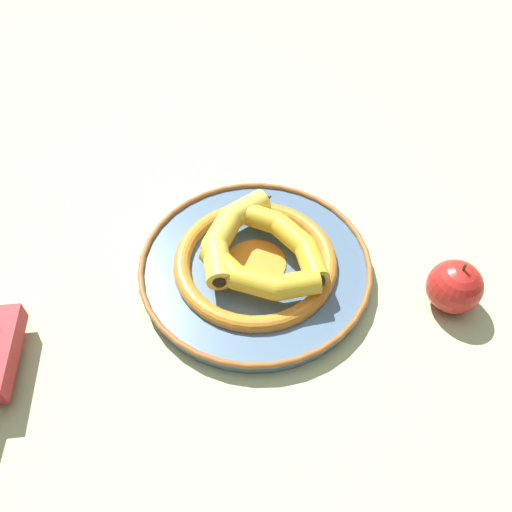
{
  "coord_description": "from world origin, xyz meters",
  "views": [
    {
      "loc": [
        0.28,
        0.41,
        0.61
      ],
      "look_at": [
        0.04,
        0.0,
        0.04
      ],
      "focal_mm": 35.0,
      "sensor_mm": 36.0,
      "label": 1
    }
  ],
  "objects_px": {
    "banana_a": "(289,240)",
    "banana_b": "(230,232)",
    "apple": "(454,287)",
    "banana_c": "(256,277)",
    "decorative_bowl": "(256,266)"
  },
  "relations": [
    {
      "from": "banana_b",
      "to": "apple",
      "type": "bearing_deg",
      "value": 96.16
    },
    {
      "from": "banana_a",
      "to": "banana_c",
      "type": "bearing_deg",
      "value": 104.61
    },
    {
      "from": "banana_c",
      "to": "apple",
      "type": "bearing_deg",
      "value": 17.58
    },
    {
      "from": "apple",
      "to": "banana_a",
      "type": "bearing_deg",
      "value": -47.81
    },
    {
      "from": "decorative_bowl",
      "to": "banana_a",
      "type": "relative_size",
      "value": 1.81
    },
    {
      "from": "decorative_bowl",
      "to": "apple",
      "type": "bearing_deg",
      "value": 138.87
    },
    {
      "from": "banana_a",
      "to": "banana_b",
      "type": "bearing_deg",
      "value": 40.96
    },
    {
      "from": "decorative_bowl",
      "to": "banana_b",
      "type": "bearing_deg",
      "value": -70.95
    },
    {
      "from": "banana_a",
      "to": "banana_b",
      "type": "relative_size",
      "value": 1.14
    },
    {
      "from": "banana_a",
      "to": "apple",
      "type": "height_order",
      "value": "apple"
    },
    {
      "from": "decorative_bowl",
      "to": "banana_b",
      "type": "xyz_separation_m",
      "value": [
        0.02,
        -0.05,
        0.04
      ]
    },
    {
      "from": "banana_a",
      "to": "banana_b",
      "type": "height_order",
      "value": "banana_b"
    },
    {
      "from": "decorative_bowl",
      "to": "apple",
      "type": "distance_m",
      "value": 0.29
    },
    {
      "from": "banana_b",
      "to": "apple",
      "type": "xyz_separation_m",
      "value": [
        -0.23,
        0.24,
        -0.02
      ]
    },
    {
      "from": "decorative_bowl",
      "to": "apple",
      "type": "relative_size",
      "value": 3.93
    }
  ]
}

